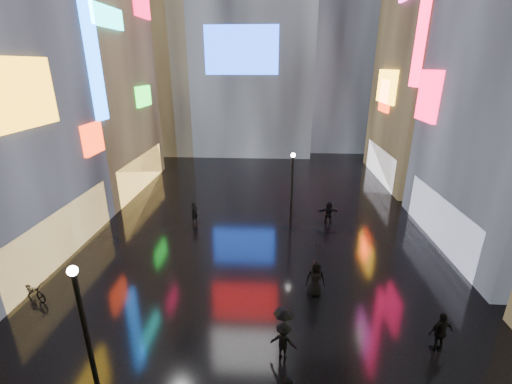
# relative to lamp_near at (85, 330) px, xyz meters

# --- Properties ---
(ground) EXTENTS (140.00, 140.00, 0.00)m
(ground) POSITION_rel_lamp_near_xyz_m (4.80, 14.80, -2.94)
(ground) COLOR black
(ground) RESTS_ON ground
(building_left_far) EXTENTS (10.28, 12.00, 22.00)m
(building_left_far) POSITION_rel_lamp_near_xyz_m (-11.18, 20.81, 8.04)
(building_left_far) COLOR black
(building_left_far) RESTS_ON ground
(building_right_far) EXTENTS (10.28, 12.00, 28.00)m
(building_right_far) POSITION_rel_lamp_near_xyz_m (20.78, 24.80, 11.03)
(building_right_far) COLOR black
(building_right_far) RESTS_ON ground
(tower_flank_right) EXTENTS (12.00, 12.00, 34.00)m
(tower_flank_right) POSITION_rel_lamp_near_xyz_m (13.80, 40.80, 14.06)
(tower_flank_right) COLOR black
(tower_flank_right) RESTS_ON ground
(tower_flank_left) EXTENTS (10.00, 10.00, 26.00)m
(tower_flank_left) POSITION_rel_lamp_near_xyz_m (-9.20, 36.80, 10.06)
(tower_flank_left) COLOR black
(tower_flank_left) RESTS_ON ground
(lamp_near) EXTENTS (0.30, 0.30, 5.20)m
(lamp_near) POSITION_rel_lamp_near_xyz_m (0.00, 0.00, 0.00)
(lamp_near) COLOR black
(lamp_near) RESTS_ON ground
(lamp_far) EXTENTS (0.30, 0.30, 5.20)m
(lamp_far) POSITION_rel_lamp_near_xyz_m (6.81, 13.60, 0.00)
(lamp_far) COLOR black
(lamp_far) RESTS_ON ground
(pedestrian_2) EXTENTS (1.14, 0.84, 1.58)m
(pedestrian_2) POSITION_rel_lamp_near_xyz_m (6.10, 2.16, -2.15)
(pedestrian_2) COLOR black
(pedestrian_2) RESTS_ON ground
(pedestrian_3) EXTENTS (1.09, 0.67, 1.73)m
(pedestrian_3) POSITION_rel_lamp_near_xyz_m (12.14, 2.89, -2.08)
(pedestrian_3) COLOR black
(pedestrian_3) RESTS_ON ground
(pedestrian_4) EXTENTS (0.94, 0.63, 1.89)m
(pedestrian_4) POSITION_rel_lamp_near_xyz_m (7.69, 6.04, -2.00)
(pedestrian_4) COLOR black
(pedestrian_4) RESTS_ON ground
(pedestrian_5) EXTENTS (1.45, 0.53, 1.54)m
(pedestrian_5) POSITION_rel_lamp_near_xyz_m (9.49, 14.37, -2.18)
(pedestrian_5) COLOR black
(pedestrian_5) RESTS_ON ground
(pedestrian_6) EXTENTS (0.63, 0.66, 1.52)m
(pedestrian_6) POSITION_rel_lamp_near_xyz_m (0.08, 13.72, -2.18)
(pedestrian_6) COLOR black
(pedestrian_6) RESTS_ON ground
(umbrella_1) EXTENTS (0.98, 0.98, 0.66)m
(umbrella_1) POSITION_rel_lamp_near_xyz_m (6.10, 2.16, -1.03)
(umbrella_1) COLOR black
(umbrella_1) RESTS_ON pedestrian_2
(umbrella_2) EXTENTS (1.34, 1.35, 0.90)m
(umbrella_2) POSITION_rel_lamp_near_xyz_m (7.69, 6.04, -0.61)
(umbrella_2) COLOR black
(umbrella_2) RESTS_ON pedestrian_4
(bicycle) EXTENTS (1.89, 1.26, 0.94)m
(bicycle) POSITION_rel_lamp_near_xyz_m (-5.70, 4.98, -2.48)
(bicycle) COLOR black
(bicycle) RESTS_ON ground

